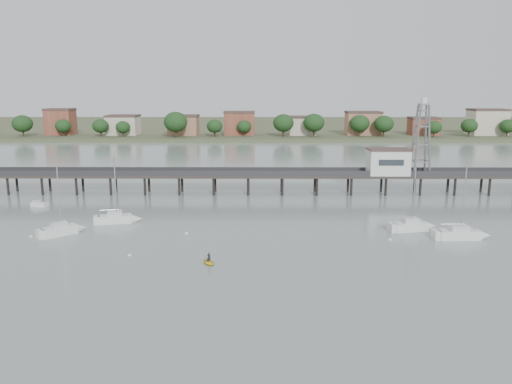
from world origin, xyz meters
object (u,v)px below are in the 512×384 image
sailboat_b (121,219)px  white_tender (39,204)px  lattice_tower (421,140)px  sailboat_a (66,230)px  sailboat_c (416,226)px  pier (265,175)px  sailboat_d (466,234)px  yellow_dinghy (209,264)px

sailboat_b → white_tender: sailboat_b is taller
lattice_tower → sailboat_a: 68.99m
lattice_tower → sailboat_a: bearing=-154.2°
sailboat_b → sailboat_c: (46.03, -4.12, -0.00)m
sailboat_b → lattice_tower: bearing=9.6°
pier → lattice_tower: (31.50, 0.00, 7.31)m
pier → sailboat_d: size_ratio=11.90×
sailboat_d → white_tender: bearing=162.6°
lattice_tower → white_tender: bearing=-170.7°
sailboat_b → sailboat_d: 52.58m
pier → lattice_tower: bearing=0.0°
sailboat_d → sailboat_a: bearing=176.3°
pier → sailboat_b: bearing=-135.2°
sailboat_b → sailboat_a: bearing=-148.6°
sailboat_b → yellow_dinghy: 25.04m
lattice_tower → sailboat_a: lattice_tower is taller
sailboat_a → yellow_dinghy: bearing=-70.9°
sailboat_c → yellow_dinghy: sailboat_c is taller
yellow_dinghy → sailboat_d: bearing=-8.4°
white_tender → sailboat_d: bearing=0.6°
sailboat_d → white_tender: size_ratio=3.80×
sailboat_c → sailboat_d: (5.85, -4.41, -0.01)m
sailboat_c → white_tender: 66.02m
lattice_tower → sailboat_b: lattice_tower is taller
sailboat_d → pier: bearing=130.3°
pier → sailboat_c: (22.64, -27.31, -3.14)m
sailboat_c → sailboat_d: sailboat_d is taller
sailboat_d → yellow_dinghy: size_ratio=5.41×
sailboat_a → yellow_dinghy: sailboat_a is taller
sailboat_b → sailboat_d: bearing=-22.6°
lattice_tower → yellow_dinghy: size_ratio=6.65×
sailboat_a → sailboat_d: size_ratio=0.88×
pier → sailboat_a: bearing=-135.2°
sailboat_d → lattice_tower: bearing=83.0°
pier → sailboat_c: bearing=-50.3°
white_tender → yellow_dinghy: size_ratio=1.42×
yellow_dinghy → sailboat_a: bearing=125.4°
sailboat_a → sailboat_d: 58.43m
lattice_tower → sailboat_d: (-3.01, -31.72, -10.46)m
sailboat_c → lattice_tower: bearing=60.2°
sailboat_a → pier: bearing=3.4°
lattice_tower → white_tender: size_ratio=4.68×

